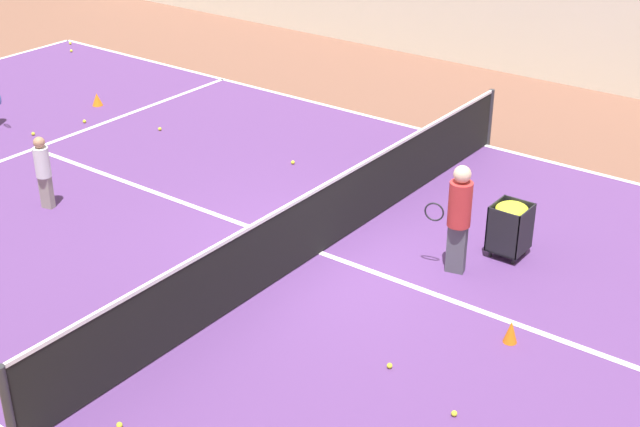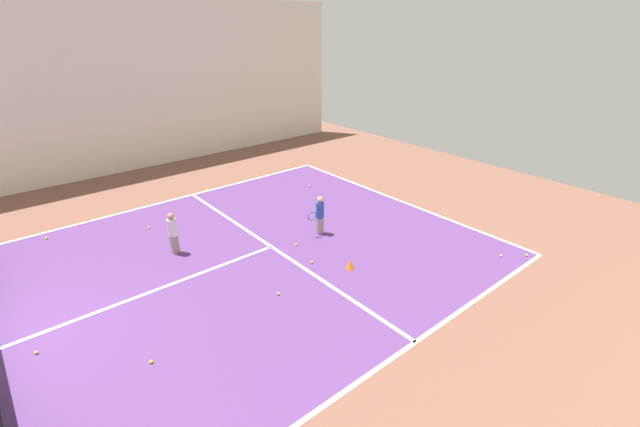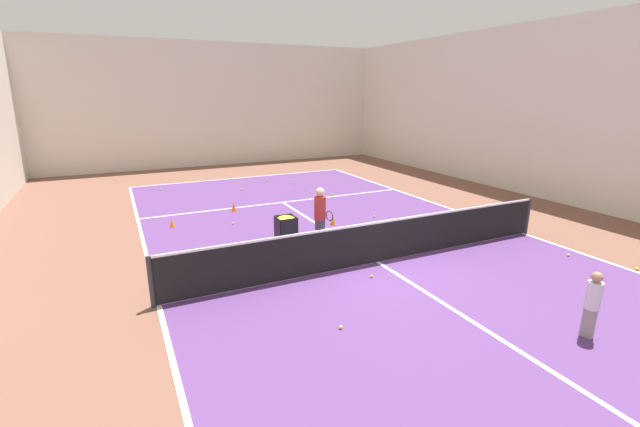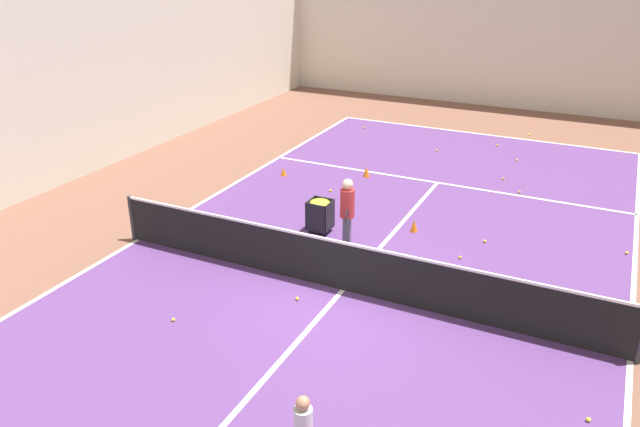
{
  "view_description": "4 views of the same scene",
  "coord_description": "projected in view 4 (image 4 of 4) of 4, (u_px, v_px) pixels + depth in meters",
  "views": [
    {
      "loc": [
        9.21,
        6.89,
        6.41
      ],
      "look_at": [
        0.0,
        0.0,
        0.65
      ],
      "focal_mm": 50.0,
      "sensor_mm": 36.0,
      "label": 1
    },
    {
      "loc": [
        -9.21,
        -0.83,
        6.02
      ],
      "look_at": [
        -0.25,
        -8.35,
        0.67
      ],
      "focal_mm": 24.0,
      "sensor_mm": 36.0,
      "label": 2
    },
    {
      "loc": [
        -5.68,
        -8.41,
        4.16
      ],
      "look_at": [
        -0.73,
        1.86,
        0.9
      ],
      "focal_mm": 24.0,
      "sensor_mm": 36.0,
      "label": 3
    },
    {
      "loc": [
        4.31,
        -9.89,
        6.41
      ],
      "look_at": [
        -1.6,
        2.25,
        0.49
      ],
      "focal_mm": 35.0,
      "sensor_mm": 36.0,
      "label": 4
    }
  ],
  "objects": [
    {
      "name": "tennis_ball_23",
      "position": [
        173.0,
        320.0,
        11.42
      ],
      "size": [
        0.07,
        0.07,
        0.07
      ],
      "primitive_type": "sphere",
      "color": "yellow",
      "rests_on": "ground"
    },
    {
      "name": "tennis_ball_2",
      "position": [
        519.0,
        192.0,
        17.23
      ],
      "size": [
        0.07,
        0.07,
        0.07
      ],
      "primitive_type": "sphere",
      "color": "yellow",
      "rests_on": "ground"
    },
    {
      "name": "tennis_ball_21",
      "position": [
        503.0,
        179.0,
        18.19
      ],
      "size": [
        0.07,
        0.07,
        0.07
      ],
      "primitive_type": "sphere",
      "color": "yellow",
      "rests_on": "ground"
    },
    {
      "name": "coach_at_net",
      "position": [
        347.0,
        208.0,
        13.89
      ],
      "size": [
        0.39,
        0.66,
        1.63
      ],
      "rotation": [
        0.0,
        0.0,
        -1.33
      ],
      "color": "#4C4C56",
      "rests_on": "ground"
    },
    {
      "name": "line_sideline_right",
      "position": [
        630.0,
        361.0,
        10.35
      ],
      "size": [
        0.1,
        24.43,
        0.0
      ],
      "primitive_type": "cube",
      "color": "white",
      "rests_on": "ground"
    },
    {
      "name": "ball_cart",
      "position": [
        320.0,
        210.0,
        14.7
      ],
      "size": [
        0.53,
        0.51,
        0.83
      ],
      "color": "black",
      "rests_on": "ground"
    },
    {
      "name": "tennis_ball_12",
      "position": [
        517.0,
        160.0,
        19.72
      ],
      "size": [
        0.07,
        0.07,
        0.07
      ],
      "primitive_type": "sphere",
      "color": "yellow",
      "rests_on": "ground"
    },
    {
      "name": "tennis_ball_14",
      "position": [
        297.0,
        299.0,
        12.09
      ],
      "size": [
        0.07,
        0.07,
        0.07
      ],
      "primitive_type": "sphere",
      "color": "yellow",
      "rests_on": "ground"
    },
    {
      "name": "line_centre_service",
      "position": [
        343.0,
        290.0,
        12.45
      ],
      "size": [
        0.1,
        13.44,
        0.0
      ],
      "primitive_type": "cube",
      "color": "white",
      "rests_on": "ground"
    },
    {
      "name": "court_playing_area",
      "position": [
        343.0,
        290.0,
        12.45
      ],
      "size": [
        10.46,
        24.43,
        0.0
      ],
      "color": "#563370",
      "rests_on": "ground"
    },
    {
      "name": "tennis_ball_18",
      "position": [
        627.0,
        253.0,
        13.87
      ],
      "size": [
        0.07,
        0.07,
        0.07
      ],
      "primitive_type": "sphere",
      "color": "yellow",
      "rests_on": "ground"
    },
    {
      "name": "tennis_ball_3",
      "position": [
        330.0,
        191.0,
        17.32
      ],
      "size": [
        0.07,
        0.07,
        0.07
      ],
      "primitive_type": "sphere",
      "color": "yellow",
      "rests_on": "ground"
    },
    {
      "name": "line_service_far",
      "position": [
        437.0,
        183.0,
        17.98
      ],
      "size": [
        10.46,
        0.1,
        0.0
      ],
      "primitive_type": "cube",
      "color": "white",
      "rests_on": "ground"
    },
    {
      "name": "training_cone_3",
      "position": [
        414.0,
        226.0,
        14.91
      ],
      "size": [
        0.18,
        0.18,
        0.31
      ],
      "primitive_type": "cone",
      "color": "orange",
      "rests_on": "ground"
    },
    {
      "name": "tennis_net",
      "position": [
        343.0,
        266.0,
        12.22
      ],
      "size": [
        10.76,
        0.1,
        1.09
      ],
      "color": "#2D2D33",
      "rests_on": "ground"
    },
    {
      "name": "hall_enclosure_far",
      "position": [
        514.0,
        23.0,
        24.81
      ],
      "size": [
        19.23,
        0.15,
        6.81
      ],
      "color": "silver",
      "rests_on": "ground"
    },
    {
      "name": "tennis_ball_22",
      "position": [
        485.0,
        241.0,
        14.41
      ],
      "size": [
        0.07,
        0.07,
        0.07
      ],
      "primitive_type": "sphere",
      "color": "yellow",
      "rests_on": "ground"
    },
    {
      "name": "line_baseline_far",
      "position": [
        480.0,
        134.0,
        22.5
      ],
      "size": [
        10.46,
        0.1,
        0.0
      ],
      "primitive_type": "cube",
      "color": "white",
      "rests_on": "ground"
    },
    {
      "name": "tennis_ball_4",
      "position": [
        497.0,
        145.0,
        21.16
      ],
      "size": [
        0.07,
        0.07,
        0.07
      ],
      "primitive_type": "sphere",
      "color": "yellow",
      "rests_on": "ground"
    },
    {
      "name": "ground_plane",
      "position": [
        343.0,
        290.0,
        12.45
      ],
      "size": [
        37.19,
        37.19,
        0.0
      ],
      "primitive_type": "plane",
      "color": "brown"
    },
    {
      "name": "training_cone_0",
      "position": [
        284.0,
        171.0,
        18.48
      ],
      "size": [
        0.18,
        0.18,
        0.25
      ],
      "primitive_type": "cone",
      "color": "orange",
      "rests_on": "ground"
    },
    {
      "name": "line_sideline_left",
      "position": [
        138.0,
        240.0,
        14.54
      ],
      "size": [
        0.1,
        24.43,
        0.0
      ],
      "primitive_type": "cube",
      "color": "white",
      "rests_on": "ground"
    },
    {
      "name": "tennis_ball_16",
      "position": [
        364.0,
        128.0,
        23.16
      ],
      "size": [
        0.07,
        0.07,
        0.07
      ],
      "primitive_type": "sphere",
      "color": "yellow",
      "rests_on": "ground"
    },
    {
      "name": "tennis_ball_20",
      "position": [
        582.0,
        329.0,
        11.15
      ],
      "size": [
        0.07,
        0.07,
        0.07
      ],
      "primitive_type": "sphere",
      "color": "yellow",
      "rests_on": "ground"
    },
    {
      "name": "training_cone_1",
      "position": [
        366.0,
        172.0,
        18.37
      ],
      "size": [
        0.2,
        0.2,
        0.32
      ],
      "primitive_type": "cone",
      "color": "orange",
      "rests_on": "ground"
    },
    {
      "name": "tennis_ball_6",
      "position": [
        529.0,
        135.0,
        22.28
      ],
      "size": [
        0.07,
        0.07,
        0.07
      ],
      "primitive_type": "sphere",
      "color": "yellow",
      "rests_on": "ground"
    },
    {
      "name": "tennis_ball_11",
      "position": [
        588.0,
        420.0,
        9.04
      ],
      "size": [
        0.07,
        0.07,
        0.07
      ],
      "primitive_type": "sphere",
      "color": "yellow",
      "rests_on": "ground"
    },
    {
      "name": "tennis_ball_19",
      "position": [
        437.0,
        151.0,
        20.62
      ],
      "size": [
        0.07,
        0.07,
        0.07
      ],
      "primitive_type": "sphere",
      "color": "yellow",
      "rests_on": "ground"
    },
    {
      "name": "tennis_ball_9",
      "position": [
        460.0,
        257.0,
        13.67
      ],
      "size": [
        0.07,
        0.07,
        0.07
      ],
      "primitive_type": "sphere",
      "color": "yellow",
      "rests_on": "ground"
    }
  ]
}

